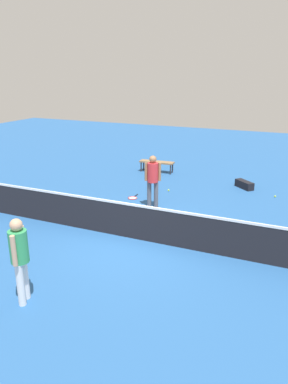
# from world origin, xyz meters

# --- Properties ---
(ground_plane) EXTENTS (40.00, 40.00, 0.00)m
(ground_plane) POSITION_xyz_m (0.00, 0.00, 0.00)
(ground_plane) COLOR #265693
(court_net) EXTENTS (10.09, 0.09, 1.07)m
(court_net) POSITION_xyz_m (0.00, 0.00, 0.50)
(court_net) COLOR #4C4C51
(court_net) RESTS_ON ground_plane
(player_near_side) EXTENTS (0.52, 0.44, 1.70)m
(player_near_side) POSITION_xyz_m (0.45, -2.38, 1.01)
(player_near_side) COLOR #595960
(player_near_side) RESTS_ON ground_plane
(player_far_side) EXTENTS (0.44, 0.52, 1.70)m
(player_far_side) POSITION_xyz_m (0.70, 3.36, 1.01)
(player_far_side) COLOR white
(player_far_side) RESTS_ON ground_plane
(tennis_racket_near_player) EXTENTS (0.32, 0.59, 0.03)m
(tennis_racket_near_player) POSITION_xyz_m (1.42, -2.92, 0.01)
(tennis_racket_near_player) COLOR red
(tennis_racket_near_player) RESTS_ON ground_plane
(tennis_ball_near_player) EXTENTS (0.07, 0.07, 0.07)m
(tennis_ball_near_player) POSITION_xyz_m (-3.09, -5.02, 0.03)
(tennis_ball_near_player) COLOR #C6E033
(tennis_ball_near_player) RESTS_ON ground_plane
(tennis_ball_by_net) EXTENTS (0.07, 0.07, 0.07)m
(tennis_ball_by_net) POSITION_xyz_m (0.56, -4.16, 0.03)
(tennis_ball_by_net) COLOR #C6E033
(tennis_ball_by_net) RESTS_ON ground_plane
(tennis_ball_midcourt) EXTENTS (0.07, 0.07, 0.07)m
(tennis_ball_midcourt) POSITION_xyz_m (-2.91, -1.44, 0.03)
(tennis_ball_midcourt) COLOR #C6E033
(tennis_ball_midcourt) RESTS_ON ground_plane
(courtside_bench) EXTENTS (1.52, 0.48, 0.48)m
(courtside_bench) POSITION_xyz_m (1.97, -6.47, 0.42)
(courtside_bench) COLOR olive
(courtside_bench) RESTS_ON ground_plane
(equipment_bag) EXTENTS (0.78, 0.74, 0.28)m
(equipment_bag) POSITION_xyz_m (-1.89, -5.68, 0.14)
(equipment_bag) COLOR black
(equipment_bag) RESTS_ON ground_plane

